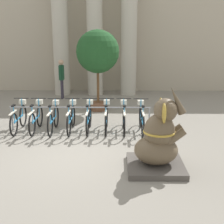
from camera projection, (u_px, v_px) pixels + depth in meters
ground_plane at (77, 154)px, 8.11m from camera, size 60.00×60.00×0.00m
building_facade at (96, 31)px, 15.63m from camera, size 20.00×0.20×6.00m
column_left at (61, 40)px, 14.79m from camera, size 0.94×0.94×5.16m
column_middle at (95, 40)px, 14.76m from camera, size 0.94×0.94×5.16m
column_right at (129, 40)px, 14.74m from camera, size 0.94×0.94×5.16m
bike_rack at (80, 111)px, 9.83m from camera, size 4.47×0.05×0.77m
bicycle_0 at (19, 118)px, 9.82m from camera, size 0.48×1.69×0.98m
bicycle_1 at (36, 118)px, 9.81m from camera, size 0.48×1.69×0.98m
bicycle_2 at (53, 119)px, 9.76m from camera, size 0.48×1.69×0.98m
bicycle_3 at (71, 118)px, 9.78m from camera, size 0.48×1.69×0.98m
bicycle_4 at (89, 118)px, 9.79m from camera, size 0.48×1.69×0.98m
bicycle_5 at (106, 118)px, 9.79m from camera, size 0.48×1.69×0.98m
bicycle_6 at (124, 119)px, 9.78m from camera, size 0.48×1.69×0.98m
bicycle_7 at (142, 119)px, 9.74m from camera, size 0.48×1.69×0.98m
elephant_statue at (159, 141)px, 7.09m from camera, size 1.30×1.30×1.96m
person_pedestrian at (62, 75)px, 14.21m from camera, size 0.24×0.47×1.79m
potted_tree at (98, 53)px, 11.86m from camera, size 1.65×1.65×3.13m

